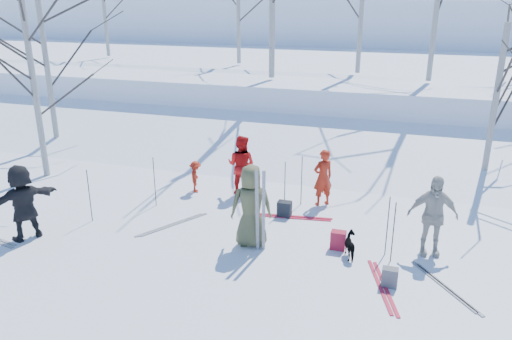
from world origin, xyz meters
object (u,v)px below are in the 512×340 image
(dog, at_px, (352,246))
(skier_red_seated, at_px, (196,177))
(skier_red_north, at_px, (323,178))
(backpack_dark, at_px, (284,209))
(backpack_grey, at_px, (390,277))
(skier_cream_east, at_px, (432,216))
(backpack_red, at_px, (338,240))
(skier_redor_behind, at_px, (241,165))
(skier_olive_center, at_px, (251,206))
(skier_grey_west, at_px, (23,202))

(dog, bearing_deg, skier_red_seated, -50.85)
(skier_red_north, distance_m, dog, 2.89)
(backpack_dark, bearing_deg, backpack_grey, -42.39)
(skier_cream_east, relative_size, backpack_red, 4.24)
(backpack_red, height_order, backpack_grey, backpack_red)
(backpack_red, bearing_deg, dog, -39.87)
(skier_red_north, xyz_separation_m, skier_cream_east, (2.68, -1.94, 0.13))
(backpack_dark, bearing_deg, skier_redor_behind, 143.90)
(dog, distance_m, backpack_red, 0.44)
(skier_olive_center, bearing_deg, backpack_dark, -120.94)
(skier_redor_behind, distance_m, backpack_grey, 5.61)
(skier_grey_west, height_order, backpack_dark, skier_grey_west)
(skier_red_seated, distance_m, skier_grey_west, 4.56)
(skier_red_north, xyz_separation_m, skier_red_seated, (-3.56, -0.18, -0.31))
(backpack_red, distance_m, backpack_grey, 1.67)
(skier_olive_center, distance_m, backpack_red, 2.05)
(skier_grey_west, distance_m, dog, 7.35)
(skier_cream_east, distance_m, dog, 1.81)
(skier_red_seated, distance_m, skier_cream_east, 6.50)
(skier_cream_east, bearing_deg, skier_redor_behind, 148.46)
(skier_red_north, relative_size, backpack_dark, 3.82)
(skier_olive_center, xyz_separation_m, skier_red_north, (1.09, 2.71, -0.17))
(skier_grey_west, xyz_separation_m, backpack_red, (6.87, 1.63, -0.67))
(dog, bearing_deg, skier_grey_west, -12.85)
(skier_olive_center, relative_size, skier_redor_behind, 1.11)
(backpack_grey, distance_m, backpack_dark, 3.68)
(skier_grey_west, xyz_separation_m, backpack_dark, (5.32, 2.92, -0.68))
(skier_cream_east, relative_size, skier_grey_west, 1.01)
(backpack_grey, height_order, backpack_dark, backpack_dark)
(dog, xyz_separation_m, backpack_dark, (-1.88, 1.58, -0.06))
(skier_cream_east, bearing_deg, backpack_grey, -123.83)
(skier_red_seated, xyz_separation_m, skier_cream_east, (6.24, -1.76, 0.44))
(skier_olive_center, bearing_deg, skier_grey_west, -5.75)
(skier_red_north, distance_m, skier_red_seated, 3.58)
(skier_redor_behind, relative_size, skier_cream_east, 0.95)
(skier_red_north, bearing_deg, skier_cream_east, 104.18)
(skier_red_north, distance_m, skier_grey_west, 7.26)
(backpack_grey, bearing_deg, backpack_dark, 137.61)
(skier_olive_center, bearing_deg, skier_redor_behind, -86.46)
(skier_olive_center, height_order, skier_red_north, skier_olive_center)
(skier_olive_center, relative_size, skier_grey_west, 1.05)
(skier_olive_center, distance_m, skier_redor_behind, 3.04)
(skier_red_seated, height_order, skier_grey_west, skier_grey_west)
(backpack_red, bearing_deg, skier_grey_west, -166.69)
(skier_cream_east, relative_size, dog, 2.86)
(dog, relative_size, backpack_dark, 1.56)
(backpack_red, bearing_deg, backpack_dark, 140.08)
(skier_redor_behind, bearing_deg, skier_red_seated, 17.44)
(backpack_grey, bearing_deg, skier_grey_west, -176.88)
(skier_redor_behind, xyz_separation_m, backpack_dark, (1.53, -1.12, -0.64))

